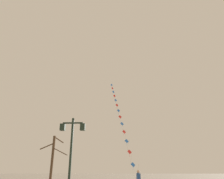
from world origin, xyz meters
The scene contains 3 objects.
twin_lantern_lamp_post centered at (-2.65, 9.33, 3.24)m, with size 1.48×0.28×4.66m.
kite_train centered at (0.02, 24.71, 8.90)m, with size 3.33×18.54×17.07m.
bare_tree centered at (-5.31, 14.37, 2.34)m, with size 2.10×1.77×4.36m.
Camera 1 is at (0.23, -2.78, 1.75)m, focal length 33.03 mm.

